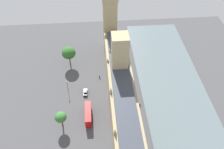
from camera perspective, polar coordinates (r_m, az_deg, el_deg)
ground_plane at (r=103.18m, az=1.27°, el=-9.89°), size 149.44×149.44×0.00m
river_thames at (r=108.51m, az=16.15°, el=-8.53°), size 30.44×134.50×0.25m
parliament_building at (r=96.99m, az=2.46°, el=-6.09°), size 10.42×79.44×31.43m
clock_tower at (r=119.98m, az=-0.53°, el=16.10°), size 7.87×7.87×51.34m
car_black_midblock at (r=110.96m, az=-6.40°, el=-4.22°), size 1.99×4.21×1.74m
double_decker_bus_by_river_gate at (r=100.91m, az=-5.71°, el=-9.45°), size 2.67×10.51×4.75m
pedestrian_near_tower at (r=117.46m, az=-3.00°, el=-0.53°), size 0.55×0.64×1.66m
plane_tree_under_trees at (r=96.87m, az=-12.22°, el=-10.00°), size 4.65×4.65×8.60m
plane_tree_trailing at (r=121.59m, az=-10.36°, el=5.11°), size 6.92×6.92×10.86m
street_lamp_corner at (r=110.36m, az=-10.71°, el=-2.30°), size 0.56×0.56×6.76m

